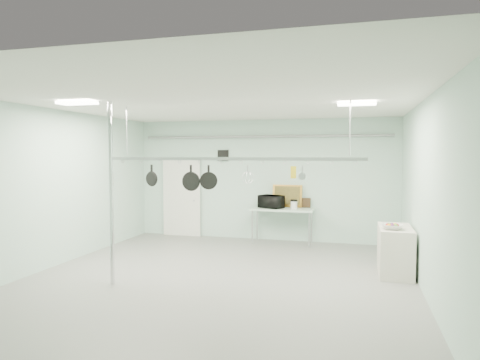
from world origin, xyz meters
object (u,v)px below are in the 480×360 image
(prep_table, at_px, (282,211))
(skillet_mid, at_px, (191,178))
(fruit_bowl, at_px, (392,227))
(side_cabinet, at_px, (395,250))
(coffee_canister, at_px, (294,205))
(microwave, at_px, (271,202))
(chrome_pole, at_px, (111,194))
(pot_rack, at_px, (230,157))
(skillet_right, at_px, (209,177))
(skillet_left, at_px, (152,175))

(prep_table, relative_size, skillet_mid, 3.24)
(fruit_bowl, bearing_deg, side_cabinet, 73.49)
(skillet_mid, bearing_deg, coffee_canister, 68.42)
(coffee_canister, xyz_separation_m, skillet_mid, (-1.48, -3.26, 0.84))
(microwave, distance_m, fruit_bowl, 3.69)
(chrome_pole, relative_size, pot_rack, 0.67)
(side_cabinet, relative_size, microwave, 2.04)
(side_cabinet, height_order, coffee_canister, coffee_canister)
(prep_table, distance_m, side_cabinet, 3.39)
(microwave, distance_m, coffee_canister, 0.59)
(microwave, bearing_deg, side_cabinet, 167.37)
(microwave, xyz_separation_m, skillet_right, (-0.54, -3.28, 0.79))
(skillet_right, bearing_deg, fruit_bowl, -5.39)
(pot_rack, relative_size, skillet_right, 10.75)
(skillet_left, bearing_deg, chrome_pole, -91.90)
(prep_table, height_order, skillet_mid, skillet_mid)
(chrome_pole, xyz_separation_m, skillet_left, (0.32, 0.90, 0.29))
(pot_rack, bearing_deg, chrome_pole, -154.65)
(skillet_left, xyz_separation_m, skillet_mid, (0.81, 0.00, -0.05))
(prep_table, xyz_separation_m, skillet_mid, (-1.17, -3.30, 1.01))
(fruit_bowl, xyz_separation_m, skillet_mid, (-3.64, -0.82, 0.89))
(prep_table, bearing_deg, pot_rack, -96.91)
(skillet_right, bearing_deg, skillet_mid, 160.67)
(prep_table, relative_size, pot_rack, 0.33)
(fruit_bowl, relative_size, skillet_mid, 0.79)
(coffee_canister, bearing_deg, chrome_pole, -122.01)
(prep_table, bearing_deg, side_cabinet, -40.79)
(fruit_bowl, bearing_deg, prep_table, 134.79)
(microwave, bearing_deg, coffee_canister, -156.29)
(prep_table, distance_m, fruit_bowl, 3.50)
(microwave, bearing_deg, prep_table, -150.29)
(skillet_left, distance_m, skillet_right, 1.16)
(pot_rack, bearing_deg, prep_table, 83.09)
(side_cabinet, relative_size, skillet_right, 2.69)
(prep_table, height_order, skillet_right, skillet_right)
(chrome_pole, distance_m, skillet_left, 1.00)
(skillet_right, bearing_deg, prep_table, 56.67)
(side_cabinet, bearing_deg, skillet_mid, -163.54)
(chrome_pole, relative_size, prep_table, 2.00)
(chrome_pole, bearing_deg, pot_rack, 25.35)
(skillet_left, bearing_deg, skillet_mid, 17.74)
(pot_rack, relative_size, coffee_canister, 24.74)
(prep_table, relative_size, microwave, 2.71)
(prep_table, xyz_separation_m, skillet_right, (-0.82, -3.30, 1.03))
(fruit_bowl, bearing_deg, chrome_pole, -160.19)
(microwave, distance_m, skillet_right, 3.41)
(pot_rack, height_order, skillet_right, pot_rack)
(skillet_right, bearing_deg, coffee_canister, 51.64)
(side_cabinet, bearing_deg, skillet_right, -161.94)
(fruit_bowl, height_order, skillet_right, skillet_right)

